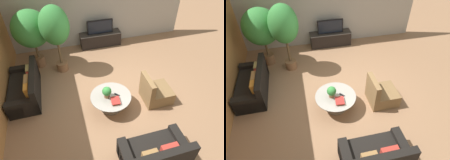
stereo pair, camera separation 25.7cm
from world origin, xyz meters
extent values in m
plane|color=#8C6647|center=(0.00, 0.00, 0.00)|extent=(24.00, 24.00, 0.00)
cube|color=#A39E93|center=(0.00, 3.26, 1.50)|extent=(7.40, 0.12, 3.00)
cube|color=black|center=(0.15, 2.94, 0.27)|extent=(1.62, 0.48, 0.55)
cube|color=#2D2823|center=(0.15, 2.94, 0.54)|extent=(1.66, 0.50, 0.02)
cube|color=black|center=(0.15, 2.94, 0.82)|extent=(1.02, 0.08, 0.55)
cube|color=black|center=(0.15, 2.90, 0.82)|extent=(0.94, 0.00, 0.49)
cube|color=black|center=(0.15, 2.94, 0.56)|extent=(0.31, 0.13, 0.02)
cylinder|color=#756656|center=(-0.38, -0.46, 0.01)|extent=(0.62, 0.62, 0.02)
cylinder|color=#756656|center=(-0.38, -0.46, 0.22)|extent=(0.10, 0.10, 0.44)
cylinder|color=gray|center=(-0.38, -0.46, 0.45)|extent=(1.13, 1.13, 0.02)
cube|color=black|center=(-2.73, 0.71, 0.21)|extent=(0.84, 1.78, 0.42)
cube|color=black|center=(-2.39, 0.71, 0.63)|extent=(0.16, 1.78, 0.42)
cube|color=black|center=(-2.73, 1.50, 0.27)|extent=(0.84, 0.20, 0.54)
cube|color=black|center=(-2.73, -0.08, 0.27)|extent=(0.84, 0.20, 0.54)
cube|color=tan|center=(-2.55, 1.15, 0.57)|extent=(0.13, 0.33, 0.31)
cube|color=#B23328|center=(-2.55, 0.86, 0.55)|extent=(0.16, 0.29, 0.28)
cube|color=olive|center=(-2.55, 0.56, 0.60)|extent=(0.14, 0.39, 0.36)
cube|color=orange|center=(-2.55, 0.27, 0.59)|extent=(0.15, 0.38, 0.35)
cube|color=black|center=(0.10, -2.24, 0.21)|extent=(1.47, 0.84, 0.42)
cube|color=black|center=(0.10, -2.58, 0.63)|extent=(1.47, 0.16, 0.42)
cube|color=black|center=(0.74, -2.24, 0.27)|extent=(0.20, 0.84, 0.54)
cube|color=#B23328|center=(0.32, -2.42, 0.58)|extent=(0.37, 0.14, 0.34)
cube|color=olive|center=(-0.12, -2.42, 0.57)|extent=(0.33, 0.14, 0.31)
cube|color=brown|center=(1.01, -0.51, 0.20)|extent=(0.80, 0.76, 0.40)
cube|color=brown|center=(0.68, -0.51, 0.63)|extent=(0.14, 0.76, 0.46)
cylinder|color=brown|center=(-2.27, 2.19, 0.18)|extent=(0.36, 0.36, 0.37)
cylinder|color=brown|center=(-2.27, 2.19, 0.60)|extent=(0.08, 0.08, 0.46)
ellipsoid|color=#337F38|center=(-2.27, 2.19, 1.44)|extent=(1.19, 1.19, 1.22)
cylinder|color=brown|center=(-1.53, 1.71, 0.15)|extent=(0.39, 0.39, 0.30)
cylinder|color=brown|center=(-1.53, 1.71, 0.67)|extent=(0.08, 0.08, 0.75)
ellipsoid|color=#337F38|center=(-1.53, 1.71, 1.67)|extent=(0.91, 0.91, 1.25)
cylinder|color=brown|center=(-0.49, -0.46, 0.51)|extent=(0.15, 0.15, 0.10)
sphere|color=#337F38|center=(-0.49, -0.46, 0.67)|extent=(0.25, 0.25, 0.25)
cube|color=gold|center=(-0.31, -0.68, 0.48)|extent=(0.23, 0.29, 0.04)
cube|color=#A32823|center=(-0.32, -0.70, 0.51)|extent=(0.26, 0.31, 0.03)
cube|color=black|center=(-0.20, -0.46, 0.47)|extent=(0.13, 0.15, 0.02)
camera|label=1|loc=(-1.41, -4.14, 4.41)|focal=32.00mm
camera|label=2|loc=(-1.16, -4.21, 4.41)|focal=32.00mm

